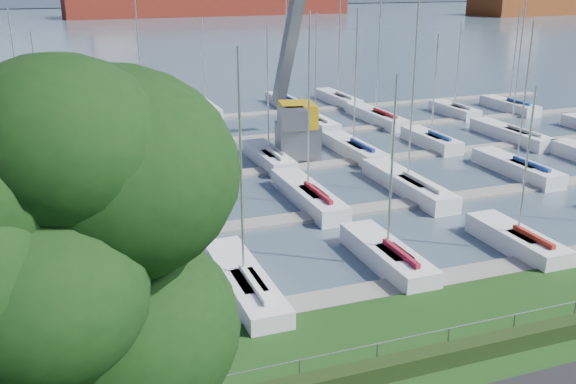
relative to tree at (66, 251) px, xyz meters
name	(u,v)px	position (x,y,z in m)	size (l,w,h in m)	color
water	(72,12)	(11.02, 266.71, -9.57)	(800.00, 540.00, 0.20)	#465766
hedge	(406,364)	(11.02, 6.31, -8.82)	(80.00, 0.70, 0.70)	black
fence	(402,338)	(11.02, 6.71, -7.97)	(0.04, 0.04, 80.00)	gray
docks	(222,176)	(11.02, 32.71, -9.39)	(90.00, 41.60, 0.25)	gray
tree	(66,251)	(0.00, 0.00, 0.00)	(6.83, 6.14, 12.89)	black
crane	(298,86)	(18.43, 36.59, -3.85)	(4.68, 13.37, 22.35)	slate
cargo_ship_mid	(199,5)	(53.12, 225.32, -5.66)	(103.02, 22.95, 21.50)	maroon
cargo_ship_east	(570,3)	(188.96, 190.33, -5.59)	(96.12, 28.06, 21.50)	brown
sailboat_fleet	(203,94)	(10.41, 35.15, -3.73)	(75.74, 49.69, 13.66)	silver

